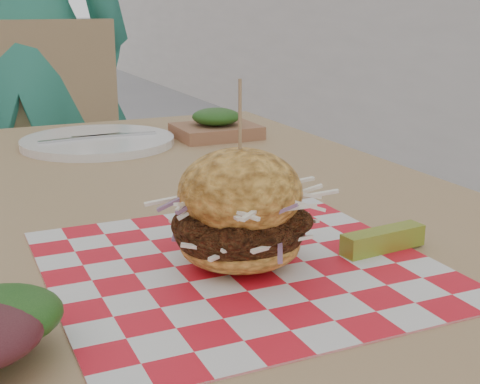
{
  "coord_description": "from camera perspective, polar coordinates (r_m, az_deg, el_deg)",
  "views": [
    {
      "loc": [
        -0.5,
        -1.06,
        1.0
      ],
      "look_at": [
        -0.25,
        -0.51,
        0.82
      ],
      "focal_mm": 50.0,
      "sensor_mm": 36.0,
      "label": 1
    }
  ],
  "objects": [
    {
      "name": "patio_table",
      "position": [
        0.9,
        -6.65,
        -5.28
      ],
      "size": [
        0.8,
        1.2,
        0.75
      ],
      "color": "tan",
      "rests_on": "ground"
    },
    {
      "name": "place_setting",
      "position": [
        1.22,
        -12.02,
        4.24
      ],
      "size": [
        0.27,
        0.27,
        0.02
      ],
      "color": "white",
      "rests_on": "patio_table"
    },
    {
      "name": "kraft_tray",
      "position": [
        1.26,
        -2.05,
        5.67
      ],
      "size": [
        0.15,
        0.12,
        0.06
      ],
      "color": "#976344",
      "rests_on": "patio_table"
    },
    {
      "name": "sandwich",
      "position": [
        0.64,
        0.0,
        -2.02
      ],
      "size": [
        0.16,
        0.16,
        0.18
      ],
      "color": "#F1AB44",
      "rests_on": "paper_liner"
    },
    {
      "name": "diner",
      "position": [
        2.01,
        -18.62,
        12.31
      ],
      "size": [
        0.72,
        0.54,
        1.79
      ],
      "primitive_type": "imported",
      "rotation": [
        0.0,
        0.0,
        2.96
      ],
      "color": "teal",
      "rests_on": "ground"
    },
    {
      "name": "patio_chair",
      "position": [
        1.85,
        -15.66,
        1.49
      ],
      "size": [
        0.44,
        0.45,
        0.95
      ],
      "rotation": [
        0.0,
        0.0,
        -0.06
      ],
      "color": "tan",
      "rests_on": "ground"
    },
    {
      "name": "pickle_spear",
      "position": [
        0.7,
        12.1,
        -4.01
      ],
      "size": [
        0.1,
        0.03,
        0.02
      ],
      "primitive_type": "cube",
      "rotation": [
        0.0,
        0.0,
        0.09
      ],
      "color": "olive",
      "rests_on": "paper_liner"
    },
    {
      "name": "paper_liner",
      "position": [
        0.65,
        0.0,
        -6.25
      ],
      "size": [
        0.36,
        0.36,
        0.0
      ],
      "primitive_type": "cube",
      "color": "red",
      "rests_on": "patio_table"
    }
  ]
}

